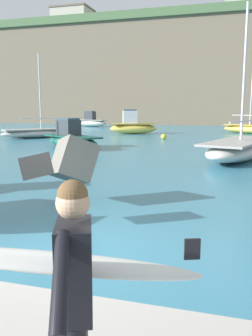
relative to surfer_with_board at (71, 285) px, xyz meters
The scene contains 14 objects.
ground_plane 4.03m from the surfer_with_board, 115.27° to the left, with size 400.00×400.00×0.00m, color teal.
breakwater_jetty 5.91m from the surfer_with_board, 123.51° to the left, with size 27.83×6.54×2.42m.
surfer_with_board is the anchor object (origin of this frame).
boat_near_centre 46.64m from the surfer_with_board, 111.62° to the left, with size 4.53×2.40×2.11m.
boat_mid_left 15.86m from the surfer_with_board, 85.30° to the left, with size 3.94×6.65×7.26m.
boat_mid_right 32.69m from the surfer_with_board, 104.59° to the left, with size 4.79×3.08×2.35m.
boat_far_left 20.28m from the surfer_with_board, 115.01° to the left, with size 4.97×4.00×1.85m.
boat_far_centre 28.87m from the surfer_with_board, 120.78° to the left, with size 5.21×5.58×6.95m.
mooring_buoy_middle 26.56m from the surfer_with_board, 99.09° to the left, with size 0.44×0.44×0.44m.
headland_bluff 73.05m from the surfer_with_board, 101.84° to the left, with size 107.75×41.12×16.55m.
station_building_west 77.63m from the surfer_with_board, 100.10° to the left, with size 8.14×4.51×4.86m.
station_building_central 72.14m from the surfer_with_board, 95.05° to the left, with size 5.84×4.21×4.19m.
station_building_east 84.84m from the surfer_with_board, 111.55° to the left, with size 6.85×5.51×4.03m.
station_building_annex 73.89m from the surfer_with_board, 114.36° to the left, with size 7.32×5.88×4.99m.
Camera 1 is at (2.61, -5.47, 2.44)m, focal length 38.29 mm.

